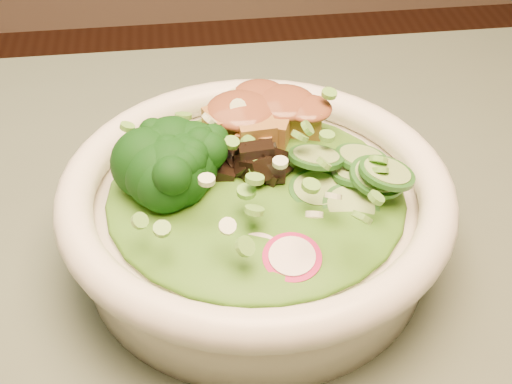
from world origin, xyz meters
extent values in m
cube|color=#485647|center=(0.00, 0.00, 0.73)|extent=(1.20, 0.80, 0.03)
cylinder|color=white|center=(-0.07, 0.06, 0.78)|extent=(0.25, 0.25, 0.06)
torus|color=white|center=(-0.07, 0.06, 0.81)|extent=(0.29, 0.29, 0.03)
ellipsoid|color=#265B13|center=(-0.07, 0.06, 0.81)|extent=(0.22, 0.22, 0.03)
ellipsoid|color=brown|center=(-0.05, 0.12, 0.84)|extent=(0.07, 0.06, 0.02)
camera|label=1|loc=(-0.12, -0.33, 1.14)|focal=50.00mm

